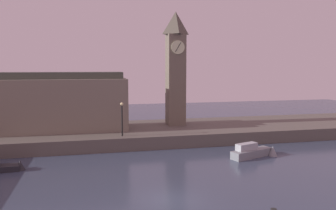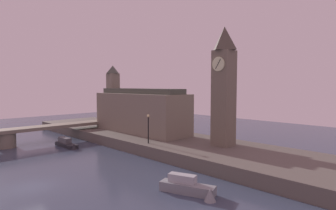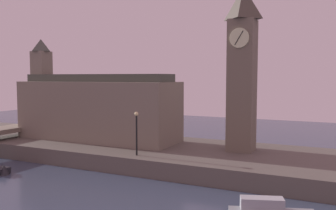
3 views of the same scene
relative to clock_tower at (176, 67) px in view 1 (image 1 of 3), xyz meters
The scene contains 6 objects.
ground_plane 23.83m from the clock_tower, 105.12° to the right, with size 120.00×120.00×0.00m, color #384256.
far_embankment 10.26m from the clock_tower, 167.83° to the right, with size 70.00×12.00×1.50m, color #5B544C.
clock_tower is the anchor object (origin of this frame).
parliament_hall 16.52m from the clock_tower, behind, with size 17.88×5.77×11.18m.
streetlamp 11.01m from the clock_tower, 142.43° to the right, with size 0.36×0.36×3.80m.
boat_cruiser_grey 15.90m from the clock_tower, 66.65° to the right, with size 5.54×2.74×1.64m.
Camera 1 is at (-5.21, -21.81, 9.30)m, focal length 35.86 mm.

